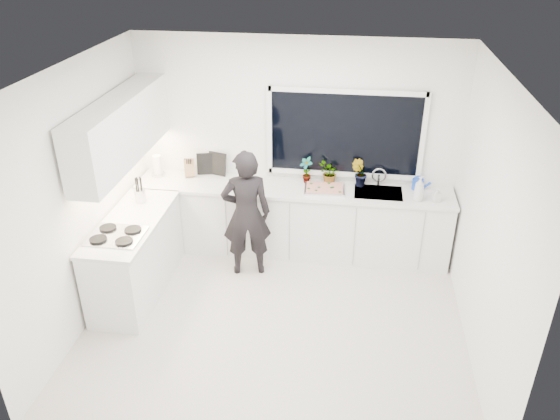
# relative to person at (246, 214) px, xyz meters

# --- Properties ---
(floor) EXTENTS (4.00, 3.50, 0.02)m
(floor) POSITION_rel_person_xyz_m (0.48, -0.90, -0.81)
(floor) COLOR beige
(floor) RESTS_ON ground
(wall_back) EXTENTS (4.00, 0.02, 2.70)m
(wall_back) POSITION_rel_person_xyz_m (0.48, 0.86, 0.55)
(wall_back) COLOR white
(wall_back) RESTS_ON ground
(wall_left) EXTENTS (0.02, 3.50, 2.70)m
(wall_left) POSITION_rel_person_xyz_m (-1.53, -0.90, 0.55)
(wall_left) COLOR white
(wall_left) RESTS_ON ground
(wall_right) EXTENTS (0.02, 3.50, 2.70)m
(wall_right) POSITION_rel_person_xyz_m (2.49, -0.90, 0.55)
(wall_right) COLOR white
(wall_right) RESTS_ON ground
(ceiling) EXTENTS (4.00, 3.50, 0.02)m
(ceiling) POSITION_rel_person_xyz_m (0.48, -0.90, 1.91)
(ceiling) COLOR white
(ceiling) RESTS_ON wall_back
(window) EXTENTS (1.80, 0.02, 1.00)m
(window) POSITION_rel_person_xyz_m (1.08, 0.83, 0.75)
(window) COLOR black
(window) RESTS_ON wall_back
(base_cabinets_back) EXTENTS (3.92, 0.58, 0.88)m
(base_cabinets_back) POSITION_rel_person_xyz_m (0.48, 0.55, -0.36)
(base_cabinets_back) COLOR white
(base_cabinets_back) RESTS_ON floor
(base_cabinets_left) EXTENTS (0.58, 1.60, 0.88)m
(base_cabinets_left) POSITION_rel_person_xyz_m (-1.19, -0.55, -0.36)
(base_cabinets_left) COLOR white
(base_cabinets_left) RESTS_ON floor
(countertop_back) EXTENTS (3.94, 0.62, 0.04)m
(countertop_back) POSITION_rel_person_xyz_m (0.48, 0.54, 0.10)
(countertop_back) COLOR silver
(countertop_back) RESTS_ON base_cabinets_back
(countertop_left) EXTENTS (0.62, 1.60, 0.04)m
(countertop_left) POSITION_rel_person_xyz_m (-1.19, -0.55, 0.10)
(countertop_left) COLOR silver
(countertop_left) RESTS_ON base_cabinets_left
(upper_cabinets) EXTENTS (0.34, 2.10, 0.70)m
(upper_cabinets) POSITION_rel_person_xyz_m (-1.31, -0.20, 1.05)
(upper_cabinets) COLOR white
(upper_cabinets) RESTS_ON wall_left
(sink) EXTENTS (0.58, 0.42, 0.14)m
(sink) POSITION_rel_person_xyz_m (1.53, 0.55, 0.07)
(sink) COLOR silver
(sink) RESTS_ON countertop_back
(faucet) EXTENTS (0.03, 0.03, 0.22)m
(faucet) POSITION_rel_person_xyz_m (1.53, 0.75, 0.23)
(faucet) COLOR silver
(faucet) RESTS_ON countertop_back
(stovetop) EXTENTS (0.56, 0.48, 0.03)m
(stovetop) POSITION_rel_person_xyz_m (-1.21, -0.90, 0.14)
(stovetop) COLOR black
(stovetop) RESTS_ON countertop_left
(person) EXTENTS (0.66, 0.51, 1.60)m
(person) POSITION_rel_person_xyz_m (0.00, 0.00, 0.00)
(person) COLOR black
(person) RESTS_ON floor
(pizza_tray) EXTENTS (0.51, 0.39, 0.03)m
(pizza_tray) POSITION_rel_person_xyz_m (0.88, 0.52, 0.14)
(pizza_tray) COLOR #BDBCC1
(pizza_tray) RESTS_ON countertop_back
(pizza) EXTENTS (0.46, 0.34, 0.01)m
(pizza) POSITION_rel_person_xyz_m (0.88, 0.52, 0.15)
(pizza) COLOR #B33317
(pizza) RESTS_ON pizza_tray
(watering_can) EXTENTS (0.18, 0.18, 0.13)m
(watering_can) POSITION_rel_person_xyz_m (2.01, 0.71, 0.19)
(watering_can) COLOR blue
(watering_can) RESTS_ON countertop_back
(paper_towel_roll) EXTENTS (0.13, 0.13, 0.26)m
(paper_towel_roll) POSITION_rel_person_xyz_m (-1.29, 0.65, 0.25)
(paper_towel_roll) COLOR silver
(paper_towel_roll) RESTS_ON countertop_back
(knife_block) EXTENTS (0.16, 0.14, 0.22)m
(knife_block) POSITION_rel_person_xyz_m (-0.88, 0.69, 0.23)
(knife_block) COLOR brown
(knife_block) RESTS_ON countertop_back
(utensil_crock) EXTENTS (0.15, 0.15, 0.16)m
(utensil_crock) POSITION_rel_person_xyz_m (-1.24, -0.10, 0.20)
(utensil_crock) COLOR silver
(utensil_crock) RESTS_ON countertop_left
(picture_frame_large) EXTENTS (0.22, 0.07, 0.28)m
(picture_frame_large) POSITION_rel_person_xyz_m (-0.69, 0.79, 0.26)
(picture_frame_large) COLOR black
(picture_frame_large) RESTS_ON countertop_back
(picture_frame_small) EXTENTS (0.24, 0.09, 0.30)m
(picture_frame_small) POSITION_rel_person_xyz_m (-0.53, 0.79, 0.27)
(picture_frame_small) COLOR black
(picture_frame_small) RESTS_ON countertop_back
(herb_plants) EXTENTS (0.87, 0.33, 0.34)m
(herb_plants) POSITION_rel_person_xyz_m (0.96, 0.71, 0.28)
(herb_plants) COLOR #26662D
(herb_plants) RESTS_ON countertop_back
(soap_bottles) EXTENTS (0.34, 0.16, 0.31)m
(soap_bottles) POSITION_rel_person_xyz_m (2.03, 0.40, 0.26)
(soap_bottles) COLOR #D8BF66
(soap_bottles) RESTS_ON countertop_back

